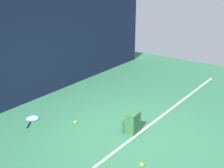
{
  "coord_description": "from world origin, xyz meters",
  "views": [
    {
      "loc": [
        -4.74,
        -3.01,
        3.09
      ],
      "look_at": [
        0.0,
        0.4,
        1.0
      ],
      "focal_mm": 50.38,
      "sensor_mm": 36.0,
      "label": 1
    }
  ],
  "objects_px": {
    "tennis_ball_near_player": "(142,165)",
    "tennis_racket": "(32,119)",
    "tennis_ball_by_fence": "(75,122)",
    "backpack": "(132,123)"
  },
  "relations": [
    {
      "from": "tennis_ball_near_player",
      "to": "tennis_racket",
      "type": "bearing_deg",
      "value": 87.79
    },
    {
      "from": "tennis_racket",
      "to": "tennis_ball_near_player",
      "type": "distance_m",
      "value": 2.89
    },
    {
      "from": "tennis_ball_near_player",
      "to": "tennis_ball_by_fence",
      "type": "xyz_separation_m",
      "value": [
        0.53,
        1.98,
        0.0
      ]
    },
    {
      "from": "tennis_racket",
      "to": "tennis_ball_by_fence",
      "type": "bearing_deg",
      "value": -100.94
    },
    {
      "from": "tennis_ball_near_player",
      "to": "tennis_ball_by_fence",
      "type": "bearing_deg",
      "value": 75.05
    },
    {
      "from": "backpack",
      "to": "tennis_ball_by_fence",
      "type": "xyz_separation_m",
      "value": [
        -0.37,
        1.2,
        -0.18
      ]
    },
    {
      "from": "tennis_racket",
      "to": "tennis_ball_by_fence",
      "type": "relative_size",
      "value": 9.12
    },
    {
      "from": "backpack",
      "to": "tennis_ball_near_player",
      "type": "height_order",
      "value": "backpack"
    },
    {
      "from": "tennis_racket",
      "to": "tennis_ball_by_fence",
      "type": "xyz_separation_m",
      "value": [
        0.42,
        -0.91,
        0.02
      ]
    },
    {
      "from": "tennis_ball_near_player",
      "to": "backpack",
      "type": "bearing_deg",
      "value": 40.58
    }
  ]
}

